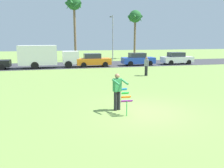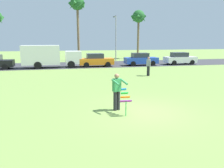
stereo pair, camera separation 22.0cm
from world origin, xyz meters
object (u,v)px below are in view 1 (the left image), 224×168
object	(u,v)px
person_kite_flyer	(117,90)
person_walker_near	(146,66)
palm_tree_right_near	(74,6)
parked_car_blue	(138,59)
kite_held	(126,98)
parked_truck_white_box	(45,56)
streetlight_pole	(113,35)
palm_tree_centre_far	(135,18)
parked_car_orange	(93,60)
parked_car_white	(177,58)

from	to	relation	value
person_kite_flyer	person_walker_near	xyz separation A→B (m)	(5.22, 9.12, -0.02)
palm_tree_right_near	person_walker_near	xyz separation A→B (m)	(5.07, -16.43, -7.30)
parked_car_blue	person_walker_near	world-z (taller)	person_walker_near
kite_held	parked_truck_white_box	distance (m)	18.39
streetlight_pole	palm_tree_centre_far	bearing A→B (deg)	31.06
palm_tree_right_near	palm_tree_centre_far	distance (m)	10.81
kite_held	parked_truck_white_box	world-z (taller)	parked_truck_white_box
parked_car_blue	palm_tree_right_near	xyz separation A→B (m)	(-7.29, 8.34, 7.45)
palm_tree_centre_far	streetlight_pole	size ratio (longest dim) A/B	1.18
palm_tree_centre_far	kite_held	bearing A→B (deg)	-110.30
streetlight_pole	parked_truck_white_box	bearing A→B (deg)	-142.67
parked_car_orange	streetlight_pole	xyz separation A→B (m)	(4.32, 7.56, 3.22)
person_kite_flyer	streetlight_pole	distance (m)	25.64
kite_held	person_walker_near	bearing A→B (deg)	62.88
person_kite_flyer	parked_car_blue	size ratio (longest dim) A/B	0.41
parked_car_white	palm_tree_centre_far	distance (m)	12.28
parked_truck_white_box	palm_tree_centre_far	bearing A→B (deg)	35.40
parked_car_blue	palm_tree_centre_far	xyz separation A→B (m)	(3.23, 10.41, 6.09)
parked_car_blue	parked_car_white	bearing A→B (deg)	-0.00
parked_car_orange	palm_tree_right_near	bearing A→B (deg)	99.94
kite_held	person_walker_near	distance (m)	11.03
kite_held	palm_tree_right_near	bearing A→B (deg)	90.10
parked_car_orange	parked_car_white	world-z (taller)	same
person_kite_flyer	parked_car_orange	distance (m)	17.27
person_walker_near	parked_truck_white_box	bearing A→B (deg)	138.72
parked_truck_white_box	parked_car_white	world-z (taller)	parked_truck_white_box
palm_tree_right_near	parked_car_white	bearing A→B (deg)	-33.03
parked_car_white	person_walker_near	xyz separation A→B (m)	(-7.76, -8.08, 0.16)
parked_truck_white_box	parked_car_orange	size ratio (longest dim) A/B	1.61
kite_held	streetlight_pole	size ratio (longest dim) A/B	0.16
parked_truck_white_box	palm_tree_centre_far	size ratio (longest dim) A/B	0.82
parked_car_white	palm_tree_right_near	size ratio (longest dim) A/B	0.43
person_kite_flyer	palm_tree_right_near	xyz separation A→B (m)	(0.15, 25.54, 7.28)
parked_car_blue	parked_car_orange	bearing A→B (deg)	-180.00
parked_car_white	palm_tree_centre_far	world-z (taller)	palm_tree_centre_far
parked_truck_white_box	streetlight_pole	size ratio (longest dim) A/B	0.97
parked_car_orange	parked_car_blue	size ratio (longest dim) A/B	1.00
parked_car_blue	palm_tree_right_near	world-z (taller)	palm_tree_right_near
person_kite_flyer	parked_car_blue	world-z (taller)	person_kite_flyer
parked_car_orange	streetlight_pole	bearing A→B (deg)	60.26
parked_car_white	palm_tree_centre_far	bearing A→B (deg)	102.55
palm_tree_right_near	palm_tree_centre_far	size ratio (longest dim) A/B	1.18
palm_tree_right_near	streetlight_pole	distance (m)	7.21
kite_held	parked_car_white	distance (m)	21.99
kite_held	parked_car_blue	world-z (taller)	parked_car_blue
parked_car_orange	person_kite_flyer	bearing A→B (deg)	-95.35
parked_car_orange	person_walker_near	size ratio (longest dim) A/B	2.43
palm_tree_centre_far	streetlight_pole	world-z (taller)	palm_tree_centre_far
parked_car_blue	parked_car_white	xyz separation A→B (m)	(5.55, -0.00, 0.00)
parked_car_orange	parked_car_white	xyz separation A→B (m)	(11.37, -0.00, 0.00)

